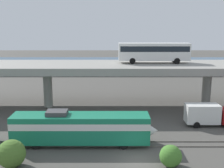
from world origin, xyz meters
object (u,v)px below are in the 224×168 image
(transit_bus_on_overpass, at_px, (153,51))
(parked_car_4, at_px, (222,65))
(parked_car_2, at_px, (168,65))
(parked_car_3, at_px, (19,65))
(train_locomotive, at_px, (87,127))
(service_truck_west, at_px, (207,114))
(parked_car_0, at_px, (87,66))
(parked_car_1, at_px, (52,65))

(transit_bus_on_overpass, xyz_separation_m, parked_car_4, (25.90, 35.21, -7.28))
(parked_car_2, height_order, parked_car_3, same)
(train_locomotive, distance_m, transit_bus_on_overpass, 21.03)
(parked_car_4, bearing_deg, parked_car_2, -176.28)
(service_truck_west, bearing_deg, parked_car_4, 66.79)
(transit_bus_on_overpass, bearing_deg, parked_car_0, 112.99)
(parked_car_2, relative_size, parked_car_4, 0.90)
(parked_car_2, distance_m, parked_car_4, 16.34)
(transit_bus_on_overpass, height_order, parked_car_2, transit_bus_on_overpass)
(transit_bus_on_overpass, xyz_separation_m, parked_car_0, (-14.07, 33.17, -7.28))
(parked_car_1, bearing_deg, service_truck_west, -55.91)
(service_truck_west, distance_m, parked_car_0, 48.11)
(transit_bus_on_overpass, height_order, parked_car_4, transit_bus_on_overpass)
(service_truck_west, height_order, parked_car_0, service_truck_west)
(train_locomotive, xyz_separation_m, parked_car_1, (-14.63, 52.40, 0.06))
(transit_bus_on_overpass, relative_size, parked_car_4, 2.61)
(parked_car_3, bearing_deg, transit_bus_on_overpass, 134.05)
(parked_car_2, bearing_deg, parked_car_3, -1.88)
(transit_bus_on_overpass, relative_size, parked_car_2, 2.90)
(service_truck_west, distance_m, parked_car_2, 44.66)
(parked_car_1, distance_m, parked_car_2, 34.27)
(service_truck_west, bearing_deg, transit_bus_on_overpass, 121.47)
(transit_bus_on_overpass, height_order, parked_car_3, transit_bus_on_overpass)
(transit_bus_on_overpass, xyz_separation_m, parked_car_2, (9.59, 34.15, -7.28))
(transit_bus_on_overpass, distance_m, parked_car_0, 36.76)
(parked_car_3, distance_m, parked_car_4, 60.35)
(transit_bus_on_overpass, xyz_separation_m, parked_car_3, (-34.44, 35.60, -7.28))
(service_truck_west, bearing_deg, train_locomotive, -158.10)
(train_locomotive, xyz_separation_m, parked_car_4, (35.93, 52.18, 0.06))
(service_truck_west, relative_size, parked_car_3, 1.46)
(service_truck_west, height_order, parked_car_3, service_truck_west)
(train_locomotive, height_order, parked_car_3, train_locomotive)
(parked_car_0, height_order, parked_car_4, same)
(transit_bus_on_overpass, bearing_deg, train_locomotive, -120.57)
(parked_car_0, distance_m, parked_car_3, 20.51)
(service_truck_west, bearing_deg, parked_car_1, 124.09)
(train_locomotive, height_order, parked_car_1, train_locomotive)
(parked_car_1, bearing_deg, parked_car_4, -0.25)
(parked_car_4, bearing_deg, parked_car_1, 179.75)
(transit_bus_on_overpass, xyz_separation_m, service_truck_west, (6.36, -10.38, -7.89))
(parked_car_2, xyz_separation_m, parked_car_4, (16.31, 1.06, 0.00))
(train_locomotive, distance_m, parked_car_2, 54.76)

